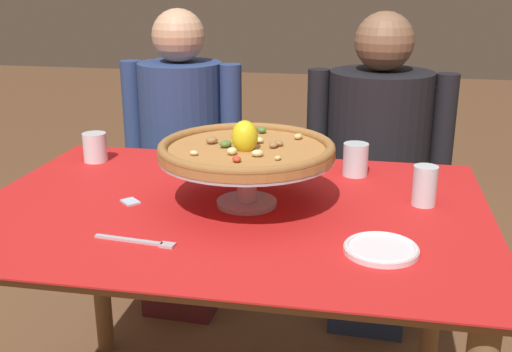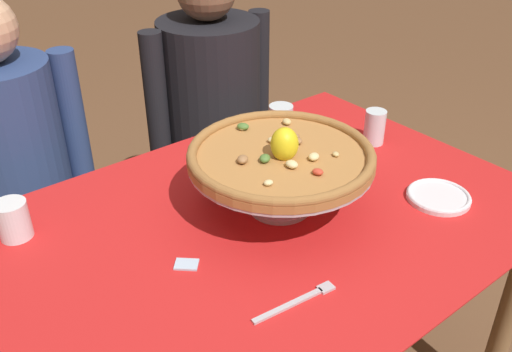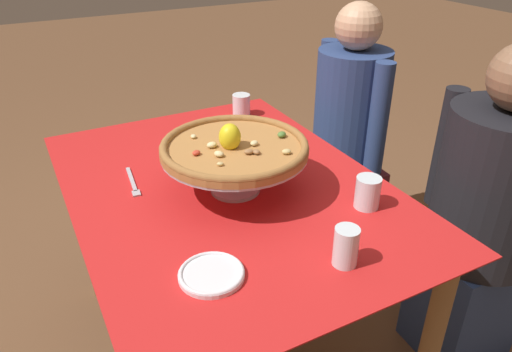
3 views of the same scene
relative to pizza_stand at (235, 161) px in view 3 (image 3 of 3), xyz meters
name	(u,v)px [view 3 (image 3 of 3)]	position (x,y,z in m)	size (l,w,h in m)	color
ground_plane	(232,350)	(-0.04, -0.01, -0.85)	(14.00, 14.00, 0.00)	brown
dining_table	(227,213)	(-0.04, -0.01, -0.21)	(1.30, 0.94, 0.75)	olive
pizza_stand	(235,161)	(0.00, 0.00, 0.00)	(0.44, 0.44, 0.13)	#B7B7C1
pizza	(234,146)	(0.00, 0.00, 0.05)	(0.44, 0.44, 0.09)	#AD753D
water_glass_back_right	(367,194)	(0.26, 0.30, -0.06)	(0.07, 0.07, 0.10)	silver
water_glass_back_left	(241,106)	(-0.55, 0.29, -0.06)	(0.07, 0.07, 0.09)	white
water_glass_side_right	(346,249)	(0.44, 0.09, -0.06)	(0.06, 0.06, 0.10)	silver
side_plate	(211,274)	(0.34, -0.22, -0.09)	(0.16, 0.16, 0.02)	white
dinner_fork	(133,183)	(-0.18, -0.27, -0.10)	(0.19, 0.04, 0.01)	#B7B7C1
sugar_packet	(189,154)	(-0.30, -0.04, -0.10)	(0.05, 0.04, 0.01)	silver
diner_left	(347,144)	(-0.41, 0.76, -0.29)	(0.47, 0.33, 1.19)	maroon
diner_right	(485,220)	(0.33, 0.78, -0.26)	(0.53, 0.39, 1.19)	navy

